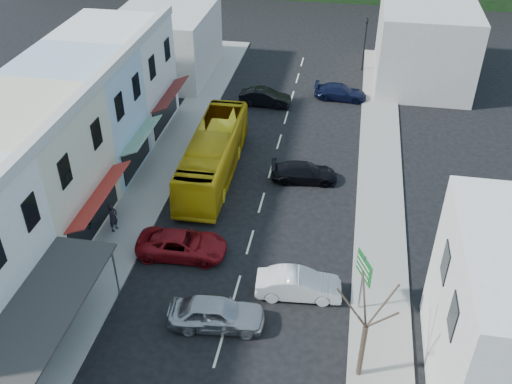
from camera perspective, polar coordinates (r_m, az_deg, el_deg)
name	(u,v)px	position (r m, az deg, el deg)	size (l,w,h in m)	color
ground	(236,290)	(30.58, -2.00, -9.75)	(120.00, 120.00, 0.00)	black
sidewalk_left	(159,174)	(39.83, -9.67, 1.80)	(3.00, 52.00, 0.15)	gray
sidewalk_right	(380,196)	(37.96, 12.30, -0.37)	(3.00, 52.00, 0.15)	gray
shopfront_row	(45,155)	(35.98, -20.33, 3.44)	(8.25, 30.00, 8.00)	silver
distant_block_left	(167,42)	(54.34, -8.91, 14.55)	(8.00, 10.00, 6.00)	#B7B2A8
distant_block_right	(424,41)	(54.66, 16.48, 14.25)	(8.00, 12.00, 7.00)	#B7B2A8
bus	(213,155)	(38.60, -4.30, 3.67)	(2.50, 11.60, 3.10)	gold
car_silver	(217,315)	(28.45, -3.97, -12.13)	(1.80, 4.40, 1.40)	#ABACB0
car_white	(299,285)	(29.90, 4.28, -9.26)	(1.80, 4.40, 1.40)	silver
car_red	(182,245)	(32.48, -7.41, -5.24)	(1.90, 4.60, 1.40)	maroon
car_black_near	(304,172)	(38.48, 4.85, 2.04)	(1.84, 4.50, 1.40)	black
car_black_far	(265,98)	(48.42, 0.91, 9.43)	(1.80, 4.40, 1.40)	black
car_navy_far	(340,91)	(50.03, 8.45, 9.92)	(1.84, 4.50, 1.40)	black
pedestrian_left	(113,218)	(34.67, -14.08, -2.56)	(0.60, 0.40, 1.70)	black
direction_sign	(362,284)	(28.80, 10.54, -9.02)	(0.83, 1.52, 3.55)	#10601F
street_tree	(366,327)	(24.95, 10.92, -13.11)	(2.52, 2.52, 6.37)	#3D2E23
traffic_signal	(365,45)	(55.51, 10.81, 14.28)	(0.76, 1.11, 5.06)	black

